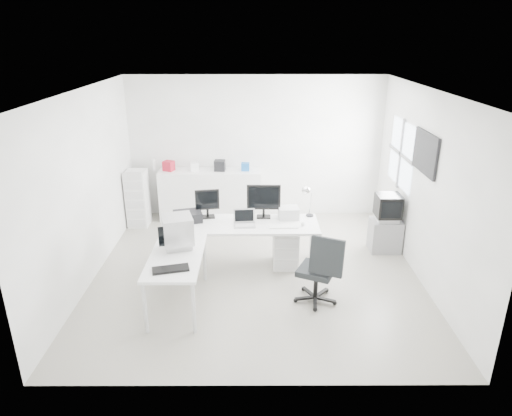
{
  "coord_description": "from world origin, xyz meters",
  "views": [
    {
      "loc": [
        -0.02,
        -6.37,
        3.54
      ],
      "look_at": [
        0.0,
        0.2,
        1.0
      ],
      "focal_mm": 32.0,
      "sensor_mm": 36.0,
      "label": 1
    }
  ],
  "objects_px": {
    "lcd_monitor_small": "(207,203)",
    "laptop": "(245,218)",
    "inkjet_printer": "(188,216)",
    "side_desk": "(178,280)",
    "tv_cabinet": "(385,235)",
    "crt_tv": "(388,208)",
    "filing_cabinet": "(138,198)",
    "main_desk": "(242,245)",
    "crt_monitor": "(178,233)",
    "laser_printer": "(289,213)",
    "sideboard": "(211,195)",
    "lcd_monitor_large": "(264,201)",
    "office_chair": "(317,267)",
    "drawer_pedestal": "(285,248)"
  },
  "relations": [
    {
      "from": "lcd_monitor_small",
      "to": "main_desk",
      "type": "bearing_deg",
      "value": -33.82
    },
    {
      "from": "drawer_pedestal",
      "to": "office_chair",
      "type": "xyz_separation_m",
      "value": [
        0.36,
        -1.07,
        0.23
      ]
    },
    {
      "from": "side_desk",
      "to": "crt_monitor",
      "type": "height_order",
      "value": "crt_monitor"
    },
    {
      "from": "inkjet_printer",
      "to": "tv_cabinet",
      "type": "xyz_separation_m",
      "value": [
        3.3,
        0.48,
        -0.55
      ]
    },
    {
      "from": "main_desk",
      "to": "crt_monitor",
      "type": "distance_m",
      "value": 1.34
    },
    {
      "from": "tv_cabinet",
      "to": "inkjet_printer",
      "type": "bearing_deg",
      "value": -171.79
    },
    {
      "from": "side_desk",
      "to": "lcd_monitor_small",
      "type": "distance_m",
      "value": 1.51
    },
    {
      "from": "lcd_monitor_large",
      "to": "office_chair",
      "type": "height_order",
      "value": "lcd_monitor_large"
    },
    {
      "from": "tv_cabinet",
      "to": "sideboard",
      "type": "bearing_deg",
      "value": 154.64
    },
    {
      "from": "main_desk",
      "to": "drawer_pedestal",
      "type": "height_order",
      "value": "main_desk"
    },
    {
      "from": "inkjet_printer",
      "to": "lcd_monitor_small",
      "type": "bearing_deg",
      "value": 10.88
    },
    {
      "from": "lcd_monitor_large",
      "to": "filing_cabinet",
      "type": "relative_size",
      "value": 0.51
    },
    {
      "from": "drawer_pedestal",
      "to": "crt_tv",
      "type": "xyz_separation_m",
      "value": [
        1.75,
        0.53,
        0.48
      ]
    },
    {
      "from": "lcd_monitor_large",
      "to": "sideboard",
      "type": "bearing_deg",
      "value": 120.35
    },
    {
      "from": "drawer_pedestal",
      "to": "tv_cabinet",
      "type": "xyz_separation_m",
      "value": [
        1.75,
        0.53,
        -0.02
      ]
    },
    {
      "from": "laptop",
      "to": "office_chair",
      "type": "relative_size",
      "value": 0.36
    },
    {
      "from": "sideboard",
      "to": "lcd_monitor_small",
      "type": "bearing_deg",
      "value": -86.01
    },
    {
      "from": "main_desk",
      "to": "inkjet_printer",
      "type": "bearing_deg",
      "value": 173.29
    },
    {
      "from": "drawer_pedestal",
      "to": "inkjet_printer",
      "type": "xyz_separation_m",
      "value": [
        -1.55,
        0.05,
        0.53
      ]
    },
    {
      "from": "crt_tv",
      "to": "sideboard",
      "type": "height_order",
      "value": "crt_tv"
    },
    {
      "from": "inkjet_printer",
      "to": "side_desk",
      "type": "bearing_deg",
      "value": -105.68
    },
    {
      "from": "laptop",
      "to": "crt_monitor",
      "type": "height_order",
      "value": "crt_monitor"
    },
    {
      "from": "laser_printer",
      "to": "sideboard",
      "type": "distance_m",
      "value": 2.35
    },
    {
      "from": "filing_cabinet",
      "to": "drawer_pedestal",
      "type": "bearing_deg",
      "value": -31.24
    },
    {
      "from": "tv_cabinet",
      "to": "main_desk",
      "type": "bearing_deg",
      "value": -166.76
    },
    {
      "from": "laser_printer",
      "to": "inkjet_printer",
      "type": "bearing_deg",
      "value": -179.45
    },
    {
      "from": "side_desk",
      "to": "crt_tv",
      "type": "distance_m",
      "value": 3.72
    },
    {
      "from": "drawer_pedestal",
      "to": "laptop",
      "type": "relative_size",
      "value": 1.58
    },
    {
      "from": "lcd_monitor_small",
      "to": "tv_cabinet",
      "type": "xyz_separation_m",
      "value": [
        3.0,
        0.33,
        -0.71
      ]
    },
    {
      "from": "lcd_monitor_small",
      "to": "laptop",
      "type": "bearing_deg",
      "value": -39.63
    },
    {
      "from": "office_chair",
      "to": "crt_tv",
      "type": "height_order",
      "value": "office_chair"
    },
    {
      "from": "lcd_monitor_large",
      "to": "main_desk",
      "type": "bearing_deg",
      "value": -143.71
    },
    {
      "from": "side_desk",
      "to": "tv_cabinet",
      "type": "xyz_separation_m",
      "value": [
        3.3,
        1.68,
        -0.1
      ]
    },
    {
      "from": "office_chair",
      "to": "crt_tv",
      "type": "relative_size",
      "value": 2.12
    },
    {
      "from": "main_desk",
      "to": "lcd_monitor_small",
      "type": "bearing_deg",
      "value": 155.56
    },
    {
      "from": "tv_cabinet",
      "to": "filing_cabinet",
      "type": "relative_size",
      "value": 0.51
    },
    {
      "from": "crt_monitor",
      "to": "sideboard",
      "type": "height_order",
      "value": "crt_monitor"
    },
    {
      "from": "side_desk",
      "to": "sideboard",
      "type": "bearing_deg",
      "value": 86.84
    },
    {
      "from": "inkjet_printer",
      "to": "laptop",
      "type": "xyz_separation_m",
      "value": [
        0.9,
        -0.2,
        0.05
      ]
    },
    {
      "from": "sideboard",
      "to": "side_desk",
      "type": "bearing_deg",
      "value": -93.16
    },
    {
      "from": "main_desk",
      "to": "side_desk",
      "type": "distance_m",
      "value": 1.39
    },
    {
      "from": "crt_tv",
      "to": "filing_cabinet",
      "type": "bearing_deg",
      "value": 165.73
    },
    {
      "from": "lcd_monitor_large",
      "to": "crt_tv",
      "type": "xyz_separation_m",
      "value": [
        2.1,
        0.33,
        -0.25
      ]
    },
    {
      "from": "crt_monitor",
      "to": "sideboard",
      "type": "xyz_separation_m",
      "value": [
        0.17,
        2.91,
        -0.47
      ]
    },
    {
      "from": "crt_tv",
      "to": "lcd_monitor_large",
      "type": "bearing_deg",
      "value": -171.17
    },
    {
      "from": "lcd_monitor_large",
      "to": "office_chair",
      "type": "xyz_separation_m",
      "value": [
        0.71,
        -1.27,
        -0.5
      ]
    },
    {
      "from": "filing_cabinet",
      "to": "laser_printer",
      "type": "bearing_deg",
      "value": -28.15
    },
    {
      "from": "lcd_monitor_small",
      "to": "tv_cabinet",
      "type": "distance_m",
      "value": 3.1
    },
    {
      "from": "drawer_pedestal",
      "to": "lcd_monitor_large",
      "type": "relative_size",
      "value": 1.08
    },
    {
      "from": "drawer_pedestal",
      "to": "filing_cabinet",
      "type": "bearing_deg",
      "value": 148.76
    }
  ]
}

